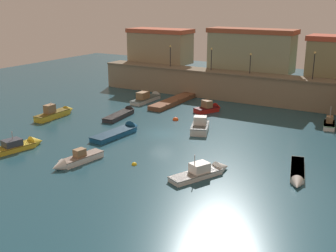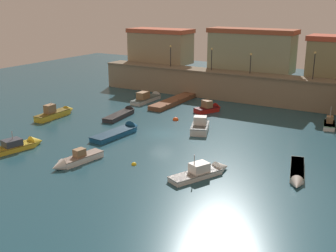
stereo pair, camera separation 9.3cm
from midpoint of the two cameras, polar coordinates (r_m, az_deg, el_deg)
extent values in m
plane|color=#1E4756|center=(48.10, -0.81, -1.00)|extent=(111.00, 111.00, 0.00)
cube|color=gray|center=(65.18, 8.47, 5.35)|extent=(44.27, 3.41, 3.97)
cube|color=#73644F|center=(64.81, 8.55, 7.18)|extent=(44.27, 3.71, 0.24)
cube|color=gray|center=(74.89, -0.99, 10.55)|extent=(10.69, 4.96, 5.21)
cube|color=#AE4E34|center=(74.63, -1.00, 12.80)|extent=(11.12, 5.15, 0.70)
cube|color=gray|center=(67.39, 11.27, 9.79)|extent=(13.05, 4.27, 5.78)
cube|color=#994D32|center=(67.09, 11.43, 12.54)|extent=(13.57, 4.45, 0.70)
cube|color=brown|center=(61.94, 0.74, 3.35)|extent=(2.07, 10.60, 0.63)
cylinder|color=#513322|center=(64.52, 3.02, 3.91)|extent=(0.20, 0.20, 0.70)
cylinder|color=#513322|center=(61.49, 1.49, 3.28)|extent=(0.20, 0.20, 0.70)
cylinder|color=#513322|center=(58.51, -0.19, 2.59)|extent=(0.20, 0.20, 0.70)
cylinder|color=black|center=(69.14, 0.39, 9.35)|extent=(0.12, 0.12, 3.10)
sphere|color=#F9D172|center=(68.95, 0.39, 10.76)|extent=(0.32, 0.32, 0.32)
cylinder|color=black|center=(65.82, 5.97, 8.90)|extent=(0.12, 0.12, 3.12)
sphere|color=#F9D172|center=(65.61, 6.02, 10.38)|extent=(0.32, 0.32, 0.32)
cylinder|color=black|center=(63.53, 11.16, 8.19)|extent=(0.12, 0.12, 2.68)
sphere|color=#F9D172|center=(63.34, 11.24, 9.52)|extent=(0.32, 0.32, 0.32)
cylinder|color=black|center=(61.12, 19.22, 7.62)|extent=(0.12, 0.12, 3.46)
sphere|color=#F9D172|center=(60.88, 19.39, 9.36)|extent=(0.32, 0.32, 0.32)
cube|color=gold|center=(56.23, -15.34, 1.43)|extent=(1.57, 5.28, 0.77)
cone|color=gold|center=(58.54, -13.15, 2.19)|extent=(1.37, 1.44, 1.32)
cube|color=brown|center=(56.14, -15.37, 1.77)|extent=(1.60, 5.38, 0.08)
cube|color=olive|center=(55.72, -15.70, 2.26)|extent=(0.95, 1.41, 1.10)
cube|color=#99B7C6|center=(56.18, -15.22, 2.47)|extent=(0.82, 0.09, 0.66)
cylinder|color=#B2B2B7|center=(55.90, -15.49, 2.47)|extent=(0.08, 0.08, 1.37)
cube|color=red|center=(57.38, 5.30, 2.21)|extent=(2.86, 3.64, 0.66)
cone|color=red|center=(58.65, 6.87, 2.48)|extent=(1.74, 1.48, 1.48)
cube|color=#430B0F|center=(57.31, 5.30, 2.49)|extent=(2.92, 3.71, 0.08)
cube|color=olive|center=(57.22, 5.36, 3.01)|extent=(1.62, 1.47, 0.98)
cube|color=white|center=(36.34, 3.82, -6.69)|extent=(3.37, 5.03, 0.47)
cone|color=white|center=(38.18, 7.43, -5.61)|extent=(1.84, 1.82, 1.40)
cube|color=slate|center=(36.26, 3.83, -6.41)|extent=(3.44, 5.13, 0.08)
cube|color=silver|center=(36.33, 4.34, -5.62)|extent=(1.72, 1.92, 0.81)
cube|color=#99B7C6|center=(36.78, 5.30, -5.29)|extent=(0.98, 0.49, 0.48)
cylinder|color=#B2B2B7|center=(35.84, 3.66, -5.18)|extent=(0.08, 0.08, 1.67)
cube|color=silver|center=(63.18, -2.99, 3.58)|extent=(1.69, 5.94, 0.60)
cone|color=silver|center=(66.16, -1.29, 4.21)|extent=(1.57, 1.41, 1.55)
cube|color=slate|center=(63.12, -2.99, 3.81)|extent=(1.72, 6.06, 0.08)
cube|color=olive|center=(62.40, -3.36, 4.18)|extent=(1.20, 1.99, 1.03)
cube|color=#99B7C6|center=(63.19, -2.87, 4.40)|extent=(1.06, 0.07, 0.62)
cube|color=white|center=(53.69, 21.07, 0.07)|extent=(1.78, 3.43, 0.58)
cone|color=white|center=(55.65, 21.09, 0.63)|extent=(1.32, 1.10, 1.18)
cube|color=#51895A|center=(53.62, 21.10, 0.32)|extent=(1.81, 3.50, 0.08)
cube|color=olive|center=(53.72, 21.15, 0.84)|extent=(0.91, 1.11, 0.82)
cube|color=#99B7C6|center=(54.19, 21.16, 1.02)|extent=(0.67, 0.17, 0.49)
cylinder|color=#B2B2B7|center=(53.30, 21.21, 1.39)|extent=(0.08, 0.08, 2.03)
cube|color=gold|center=(45.27, -20.48, -2.90)|extent=(2.58, 4.88, 0.53)
cone|color=gold|center=(46.53, -17.30, -2.07)|extent=(1.77, 1.60, 1.52)
cube|color=brown|center=(45.20, -20.51, -2.63)|extent=(2.63, 4.97, 0.08)
cube|color=#333842|center=(45.16, -20.36, -2.13)|extent=(1.71, 2.02, 0.67)
cube|color=#99B7C6|center=(45.52, -19.38, -1.84)|extent=(1.20, 0.33, 0.40)
cylinder|color=#B2B2B7|center=(45.08, -20.29, -1.60)|extent=(0.08, 0.08, 1.51)
cube|color=white|center=(48.68, 4.40, -0.31)|extent=(3.09, 4.24, 0.85)
cone|color=white|center=(50.98, 4.66, 0.47)|extent=(2.03, 1.63, 1.76)
cube|color=slate|center=(48.57, 4.41, 0.12)|extent=(3.15, 4.33, 0.08)
cube|color=silver|center=(48.65, 4.45, 0.78)|extent=(1.76, 1.59, 0.94)
cube|color=#99B7C6|center=(49.19, 4.52, 1.01)|extent=(1.24, 0.51, 0.57)
cube|color=white|center=(40.56, -11.55, -4.34)|extent=(1.98, 4.47, 0.61)
cone|color=white|center=(39.08, -14.67, -5.38)|extent=(1.39, 1.40, 1.20)
cube|color=gray|center=(40.47, -11.57, -3.99)|extent=(2.02, 4.56, 0.08)
cube|color=olive|center=(40.20, -11.86, -3.55)|extent=(0.94, 1.16, 0.71)
cube|color=#195689|center=(47.23, -7.31, -1.12)|extent=(2.22, 5.98, 0.56)
cone|color=#195689|center=(49.82, -4.57, -0.09)|extent=(1.79, 1.52, 1.69)
cube|color=#0C2A43|center=(47.16, -7.32, -0.85)|extent=(2.26, 6.10, 0.08)
cube|color=#333338|center=(54.81, -6.64, 1.41)|extent=(2.13, 5.83, 0.54)
cone|color=#333338|center=(57.75, -4.90, 2.25)|extent=(1.56, 1.55, 1.41)
cube|color=black|center=(54.75, -6.65, 1.64)|extent=(2.17, 5.95, 0.08)
cube|color=silver|center=(39.18, 17.19, -5.65)|extent=(2.36, 5.51, 0.48)
cone|color=silver|center=(36.10, 17.14, -7.61)|extent=(1.38, 1.61, 1.09)
cube|color=slate|center=(39.11, 17.21, -5.38)|extent=(2.41, 5.62, 0.08)
sphere|color=#EA4C19|center=(53.37, 1.09, 0.80)|extent=(0.78, 0.78, 0.78)
sphere|color=yellow|center=(39.22, -4.57, -5.26)|extent=(0.50, 0.50, 0.50)
camera|label=1|loc=(0.05, -89.95, 0.02)|focal=44.93mm
camera|label=2|loc=(0.05, 90.05, -0.02)|focal=44.93mm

